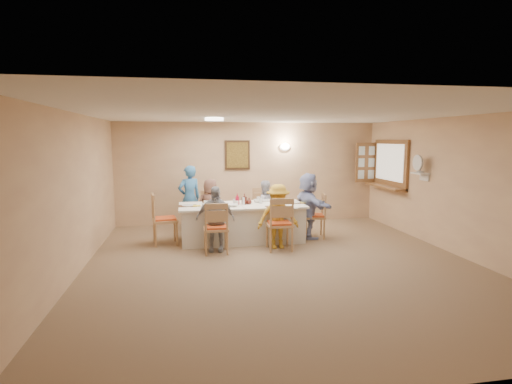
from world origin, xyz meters
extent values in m
plane|color=#7A6344|center=(0.00, 0.00, 0.00)|extent=(7.00, 7.00, 0.00)
plane|color=tan|center=(0.00, 3.50, 1.25)|extent=(6.50, 0.00, 6.50)
plane|color=tan|center=(0.00, -3.50, 1.25)|extent=(6.50, 0.00, 6.50)
plane|color=tan|center=(-3.25, 0.00, 1.25)|extent=(0.00, 7.00, 7.00)
plane|color=tan|center=(3.25, 0.00, 1.25)|extent=(0.00, 7.00, 7.00)
plane|color=white|center=(0.00, 0.00, 2.50)|extent=(7.00, 7.00, 0.00)
cube|color=#392414|center=(-0.30, 3.47, 1.70)|extent=(0.62, 0.04, 0.72)
cube|color=black|center=(-0.30, 3.45, 1.70)|extent=(0.52, 0.02, 0.62)
ellipsoid|color=white|center=(0.90, 3.44, 1.90)|extent=(0.26, 0.09, 0.18)
cylinder|color=white|center=(-1.00, 1.50, 2.47)|extent=(0.36, 0.36, 0.05)
cube|color=brown|center=(3.21, 2.40, 1.50)|extent=(0.06, 1.50, 1.15)
cube|color=brown|center=(3.09, 2.40, 0.97)|extent=(0.30, 1.50, 0.05)
cube|color=brown|center=(2.95, 3.16, 1.50)|extent=(0.55, 0.04, 1.00)
cube|color=white|center=(3.13, 1.05, 1.40)|extent=(0.22, 0.36, 0.03)
cube|color=white|center=(-0.44, 1.69, 0.38)|extent=(2.55, 1.08, 0.76)
imported|color=brown|center=(-1.04, 2.37, 0.62)|extent=(0.68, 0.51, 1.24)
imported|color=#B7B5C5|center=(0.16, 2.37, 0.59)|extent=(0.62, 0.51, 1.18)
imported|color=#A0A1A8|center=(-1.04, 1.01, 0.62)|extent=(0.81, 0.52, 1.23)
imported|color=gold|center=(0.16, 1.01, 0.62)|extent=(0.81, 0.47, 1.24)
imported|color=#96A1D1|center=(0.98, 1.69, 0.70)|extent=(1.44, 0.88, 1.39)
imported|color=teal|center=(-1.49, 2.84, 0.75)|extent=(0.80, 0.75, 1.50)
cube|color=#472B19|center=(-1.04, 1.27, 0.76)|extent=(0.33, 0.25, 0.01)
cylinder|color=white|center=(-1.04, 1.27, 0.77)|extent=(0.24, 0.24, 0.02)
cube|color=yellow|center=(-0.86, 1.22, 0.77)|extent=(0.14, 0.14, 0.01)
cube|color=#472B19|center=(0.16, 1.27, 0.76)|extent=(0.36, 0.27, 0.01)
cylinder|color=white|center=(0.16, 1.27, 0.77)|extent=(0.23, 0.23, 0.01)
cube|color=yellow|center=(0.34, 1.22, 0.77)|extent=(0.14, 0.14, 0.01)
cube|color=#472B19|center=(-1.04, 2.11, 0.76)|extent=(0.38, 0.28, 0.01)
cylinder|color=white|center=(-1.04, 2.11, 0.77)|extent=(0.26, 0.26, 0.02)
cube|color=yellow|center=(-0.86, 2.06, 0.77)|extent=(0.14, 0.14, 0.01)
cube|color=#472B19|center=(0.16, 2.11, 0.76)|extent=(0.36, 0.27, 0.01)
cylinder|color=white|center=(0.16, 2.11, 0.77)|extent=(0.26, 0.26, 0.02)
cube|color=yellow|center=(0.34, 2.06, 0.77)|extent=(0.13, 0.13, 0.01)
cube|color=#472B19|center=(-1.54, 1.69, 0.76)|extent=(0.36, 0.27, 0.01)
cylinder|color=white|center=(-1.54, 1.69, 0.77)|extent=(0.23, 0.23, 0.01)
cube|color=yellow|center=(-1.36, 1.64, 0.77)|extent=(0.15, 0.15, 0.01)
cube|color=#472B19|center=(0.68, 1.69, 0.76)|extent=(0.37, 0.28, 0.01)
cylinder|color=white|center=(0.68, 1.69, 0.77)|extent=(0.24, 0.24, 0.02)
cube|color=yellow|center=(0.86, 1.64, 0.77)|extent=(0.14, 0.14, 0.01)
imported|color=white|center=(-1.22, 1.38, 0.81)|extent=(0.12, 0.12, 0.09)
imported|color=white|center=(-0.01, 2.18, 0.80)|extent=(0.11, 0.11, 0.08)
imported|color=white|center=(-0.66, 1.47, 0.79)|extent=(0.29, 0.29, 0.05)
imported|color=white|center=(-0.07, 1.91, 0.79)|extent=(0.21, 0.21, 0.06)
imported|color=#B70F2F|center=(-0.54, 1.67, 0.88)|extent=(0.12, 0.12, 0.23)
imported|color=#521D15|center=(-0.39, 1.71, 0.87)|extent=(0.16, 0.17, 0.22)
imported|color=#521D15|center=(-0.29, 1.70, 0.83)|extent=(0.13, 0.13, 0.13)
cylinder|color=silver|center=(-0.59, 1.74, 0.82)|extent=(0.07, 0.07, 0.10)
camera|label=1|loc=(-1.57, -6.32, 2.10)|focal=28.00mm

